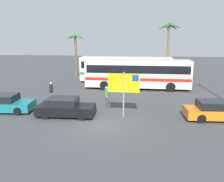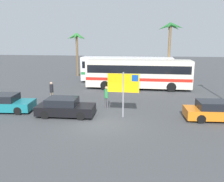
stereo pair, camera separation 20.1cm
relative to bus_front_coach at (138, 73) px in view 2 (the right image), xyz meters
The scene contains 11 objects.
ground 11.68m from the bus_front_coach, 101.92° to the right, with size 120.00×120.00×0.00m, color #424447.
bus_front_coach is the anchor object (origin of this frame).
bus_rear_coach 4.00m from the bus_front_coach, 112.60° to the left, with size 11.27×2.52×3.17m.
ferry_sign 9.81m from the bus_front_coach, 94.30° to the right, with size 2.20×0.15×3.20m.
car_black 11.28m from the bus_front_coach, 116.04° to the right, with size 4.13×1.88×1.32m.
car_orange 11.17m from the bus_front_coach, 59.12° to the right, with size 4.69×1.94×1.32m.
car_teal 13.78m from the bus_front_coach, 135.53° to the right, with size 4.21×2.20×1.32m.
pedestrian_by_bus 8.20m from the bus_front_coach, 106.19° to the right, with size 0.32×0.32×1.78m.
pedestrian_near_sign 9.81m from the bus_front_coach, 138.97° to the right, with size 0.32×0.32×1.74m.
palm_tree_seaside 12.33m from the bus_front_coach, 139.34° to the left, with size 2.83×2.92×6.23m.
palm_tree_inland 7.37m from the bus_front_coach, 52.02° to the left, with size 3.26×3.26×7.36m.
Camera 2 is at (2.94, -14.15, 5.44)m, focal length 37.33 mm.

